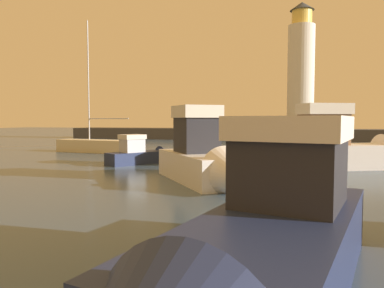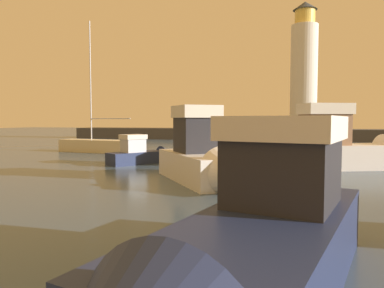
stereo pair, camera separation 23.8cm
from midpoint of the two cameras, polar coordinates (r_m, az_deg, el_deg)
name	(u,v)px [view 1 (the left image)]	position (r m, az deg, el deg)	size (l,w,h in m)	color
ground_plane	(223,158)	(31.09, 4.59, -2.14)	(220.00, 220.00, 0.00)	#384C60
breakwater	(257,134)	(60.06, 9.90, 1.47)	(63.28, 5.79, 1.79)	#423F3D
lighthouse	(301,70)	(60.24, 16.30, 10.94)	(4.01, 4.01, 19.27)	silver
motorboat_2	(144,154)	(27.37, -7.59, -1.54)	(4.32, 5.48, 2.37)	#1E284C
motorboat_3	(257,256)	(6.16, 8.79, -16.62)	(4.41, 9.50, 3.63)	#1E284C
motorboat_4	(352,148)	(26.47, 23.17, -0.60)	(9.60, 6.20, 4.72)	white
motorboat_5	(208,160)	(18.25, 2.10, -2.53)	(7.03, 8.30, 4.34)	white
sailboat_moored	(96,145)	(37.63, -14.68, -0.22)	(8.33, 2.92, 12.81)	beige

